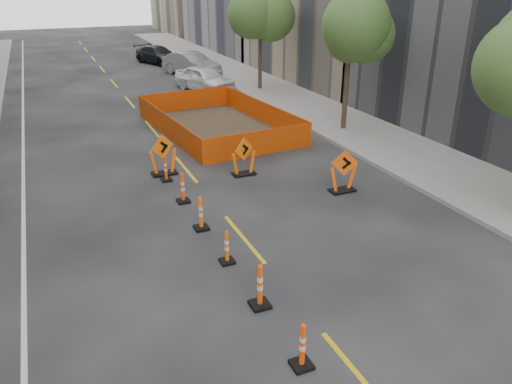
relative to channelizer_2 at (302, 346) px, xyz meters
name	(u,v)px	position (x,y,z in m)	size (l,w,h in m)	color
ground_plane	(312,320)	(0.87, 1.16, -0.50)	(140.00, 140.00, 0.00)	black
sidewalk_right	(354,128)	(9.87, 13.16, -0.43)	(4.00, 90.00, 0.15)	gray
tree_r_b	(350,33)	(9.27, 13.16, 4.02)	(2.80, 2.80, 5.95)	#382B1E
tree_r_c	(260,17)	(9.27, 23.16, 4.02)	(2.80, 2.80, 5.95)	#382B1E
channelizer_2	(302,346)	(0.00, 0.00, 0.00)	(0.40, 0.40, 1.01)	#EF400A
channelizer_3	(260,286)	(0.03, 2.06, 0.05)	(0.44, 0.44, 1.11)	#F4470A
channelizer_4	(227,247)	(-0.01, 4.12, -0.03)	(0.37, 0.37, 0.94)	#EA5709
channelizer_5	(201,213)	(-0.06, 6.18, 0.02)	(0.41, 0.41, 1.05)	#FD590A
channelizer_6	(183,188)	(-0.04, 8.25, 0.02)	(0.41, 0.41, 1.04)	#E74209
channelizer_7	(166,168)	(-0.10, 10.31, -0.03)	(0.38, 0.38, 0.96)	#ED3F0A
chevron_sign_left	(163,154)	(-0.01, 10.97, 0.29)	(1.06, 0.63, 1.58)	orange
chevron_sign_center	(244,156)	(2.73, 9.74, 0.23)	(0.98, 0.59, 1.47)	#FF670A
chevron_sign_right	(344,171)	(5.29, 6.93, 0.25)	(1.01, 0.61, 1.52)	#FF560A
safety_fence	(217,119)	(3.78, 15.81, 0.04)	(5.08, 8.65, 1.08)	orange
parked_car_near	(205,78)	(5.95, 24.44, 0.28)	(1.85, 4.60, 1.57)	white
parked_car_mid	(191,64)	(6.68, 29.87, 0.33)	(1.76, 5.06, 1.67)	gray
parked_car_far	(158,55)	(5.65, 36.08, 0.21)	(1.99, 4.89, 1.42)	black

